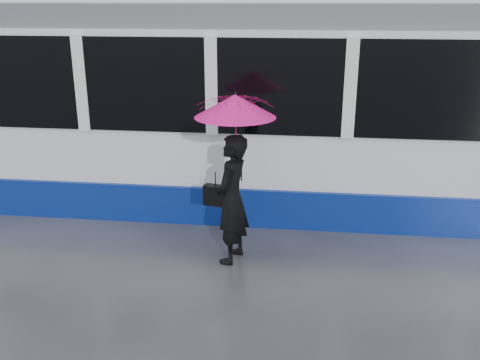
# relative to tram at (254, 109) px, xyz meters

# --- Properties ---
(ground) EXTENTS (90.00, 90.00, 0.00)m
(ground) POSITION_rel_tram_xyz_m (-0.67, -2.50, -1.64)
(ground) COLOR #2E2E33
(ground) RESTS_ON ground
(rails) EXTENTS (34.00, 1.51, 0.02)m
(rails) POSITION_rel_tram_xyz_m (-0.67, -0.00, -1.63)
(rails) COLOR #3F3D38
(rails) RESTS_ON ground
(tram) EXTENTS (26.00, 2.56, 3.35)m
(tram) POSITION_rel_tram_xyz_m (0.00, 0.00, 0.00)
(tram) COLOR white
(tram) RESTS_ON ground
(woman) EXTENTS (0.56, 0.73, 1.77)m
(woman) POSITION_rel_tram_xyz_m (-0.05, -2.38, -0.75)
(woman) COLOR black
(woman) RESTS_ON ground
(umbrella) EXTENTS (1.26, 1.26, 1.20)m
(umbrella) POSITION_rel_tram_xyz_m (0.00, -2.38, 0.31)
(umbrella) COLOR #EC138F
(umbrella) RESTS_ON ground
(handbag) EXTENTS (0.34, 0.21, 0.45)m
(handbag) POSITION_rel_tram_xyz_m (-0.27, -2.36, -0.71)
(handbag) COLOR black
(handbag) RESTS_ON ground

